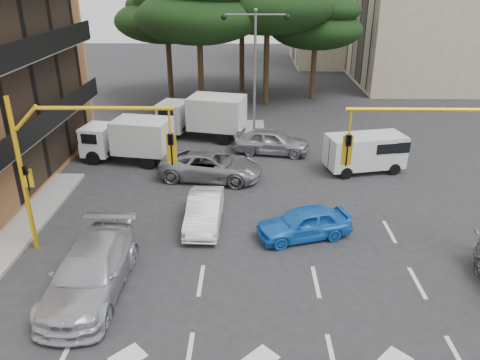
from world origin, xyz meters
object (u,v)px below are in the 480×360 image
object	(u,v)px
car_white_hatch	(204,211)
car_silver_cross_a	(211,166)
car_blue_compact	(304,223)
van_white	(365,153)
signal_mast_right	(453,158)
car_silver_wagon	(90,271)
street_lamp_center	(255,51)
car_silver_cross_b	(272,141)
box_truck_a	(128,140)
signal_mast_left	(68,155)
box_truck_b	(202,117)

from	to	relation	value
car_white_hatch	car_silver_cross_a	xyz separation A→B (m)	(-0.07, 4.88, 0.08)
car_blue_compact	van_white	distance (m)	8.12
signal_mast_right	car_silver_wagon	bearing A→B (deg)	-167.84
street_lamp_center	car_silver_wagon	distance (m)	18.18
signal_mast_right	car_silver_cross_b	bearing A→B (deg)	118.55
car_silver_wagon	car_silver_cross_b	xyz separation A→B (m)	(6.56, 13.34, -0.05)
street_lamp_center	car_silver_wagon	xyz separation A→B (m)	(-5.56, -16.67, -4.63)
car_white_hatch	box_truck_a	bearing A→B (deg)	125.28
car_silver_wagon	box_truck_a	world-z (taller)	box_truck_a
car_white_hatch	car_silver_cross_b	distance (m)	9.26
car_white_hatch	car_blue_compact	bearing A→B (deg)	-12.00
signal_mast_right	street_lamp_center	bearing A→B (deg)	115.91
signal_mast_left	car_white_hatch	xyz separation A→B (m)	(4.59, 1.98, -3.24)
street_lamp_center	car_silver_wagon	size ratio (longest dim) A/B	1.41
street_lamp_center	car_silver_cross_a	world-z (taller)	street_lamp_center
street_lamp_center	car_white_hatch	bearing A→B (deg)	-100.41
signal_mast_left	box_truck_b	size ratio (longest dim) A/B	1.07
van_white	car_silver_cross_b	bearing A→B (deg)	-130.54
box_truck_a	box_truck_b	distance (m)	5.68
street_lamp_center	box_truck_a	distance (m)	9.54
car_blue_compact	car_silver_cross_a	distance (m)	7.16
car_white_hatch	car_silver_wagon	size ratio (longest dim) A/B	0.71
signal_mast_right	car_white_hatch	xyz separation A→B (m)	(-9.01, 1.98, -3.24)
car_silver_wagon	box_truck_b	world-z (taller)	box_truck_b
car_silver_wagon	van_white	xyz separation A→B (m)	(11.41, 10.75, 0.22)
car_white_hatch	car_silver_wagon	world-z (taller)	car_silver_wagon
car_silver_wagon	signal_mast_right	bearing A→B (deg)	12.99
car_silver_wagon	car_silver_cross_b	bearing A→B (deg)	64.63
car_white_hatch	car_silver_cross_a	world-z (taller)	car_silver_cross_a
signal_mast_left	car_white_hatch	bearing A→B (deg)	23.33
street_lamp_center	box_truck_b	size ratio (longest dim) A/B	1.38
street_lamp_center	van_white	xyz separation A→B (m)	(5.85, -5.92, -4.41)
signal_mast_left	car_silver_wagon	size ratio (longest dim) A/B	1.09
street_lamp_center	car_silver_cross_b	size ratio (longest dim) A/B	1.76
car_blue_compact	van_white	world-z (taller)	van_white
street_lamp_center	car_silver_cross_a	distance (m)	8.85
car_silver_wagon	van_white	bearing A→B (deg)	44.12
van_white	street_lamp_center	bearing A→B (deg)	-147.85
street_lamp_center	car_silver_cross_b	world-z (taller)	street_lamp_center
car_silver_cross_b	box_truck_b	xyz separation A→B (m)	(-4.36, 2.84, 0.63)
signal_mast_right	van_white	bearing A→B (deg)	96.71
car_blue_compact	car_silver_cross_b	distance (m)	9.69
van_white	box_truck_b	bearing A→B (deg)	-132.99
signal_mast_right	car_silver_cross_b	world-z (taller)	signal_mast_right
signal_mast_left	car_blue_compact	xyz separation A→B (m)	(8.68, 1.02, -3.23)
street_lamp_center	car_blue_compact	xyz separation A→B (m)	(1.87, -12.98, -4.78)
street_lamp_center	car_silver_cross_a	size ratio (longest dim) A/B	1.49
street_lamp_center	car_silver_cross_a	bearing A→B (deg)	-107.66
car_blue_compact	car_silver_cross_b	size ratio (longest dim) A/B	0.86
car_silver_cross_a	box_truck_a	distance (m)	5.46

